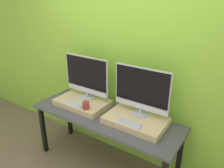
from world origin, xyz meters
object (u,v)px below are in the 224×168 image
object	(u,v)px
monitor_left	(87,76)
monitor_right	(141,90)
keyboard_left	(74,104)
keyboard_right	(129,123)
mug	(86,105)

from	to	relation	value
monitor_left	monitor_right	distance (m)	0.77
keyboard_left	monitor_right	bearing A→B (deg)	18.37
monitor_right	keyboard_right	world-z (taller)	monitor_right
keyboard_left	keyboard_right	xyz separation A→B (m)	(0.77, 0.00, 0.00)
monitor_right	keyboard_left	bearing A→B (deg)	-161.63
keyboard_right	monitor_right	bearing A→B (deg)	90.00
mug	monitor_right	world-z (taller)	monitor_right
keyboard_left	monitor_right	world-z (taller)	monitor_right
monitor_left	keyboard_right	bearing A→B (deg)	-18.37
mug	keyboard_right	world-z (taller)	mug
monitor_left	keyboard_left	distance (m)	0.38
keyboard_left	monitor_right	size ratio (longest dim) A/B	0.42
monitor_left	keyboard_left	xyz separation A→B (m)	(0.00, -0.26, -0.28)
monitor_left	mug	distance (m)	0.40
keyboard_left	mug	xyz separation A→B (m)	(0.19, 0.00, 0.04)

